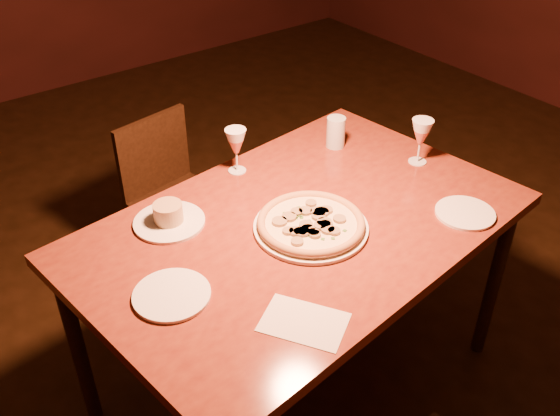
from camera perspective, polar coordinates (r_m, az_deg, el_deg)
floor at (r=2.54m, az=5.21°, el=-17.12°), size 7.00×7.00×0.00m
dining_table at (r=2.09m, az=1.89°, el=-2.86°), size 1.57×1.11×0.78m
chair_far at (r=2.87m, az=-9.80°, el=1.43°), size 0.43×0.43×0.77m
pizza_plate at (r=2.01m, az=2.85°, el=-1.45°), size 0.37×0.37×0.04m
ramekin_saucer at (r=2.06m, az=-10.14°, el=-0.84°), size 0.23×0.23×0.07m
wine_glass_far at (r=2.28m, az=-4.01°, el=5.25°), size 0.08×0.08×0.17m
wine_glass_right at (r=2.39m, az=12.70°, el=5.95°), size 0.08×0.08×0.18m
water_tumbler at (r=2.46m, az=5.12°, el=6.93°), size 0.07×0.07×0.12m
side_plate_left at (r=1.80m, az=-9.87°, el=-7.83°), size 0.22×0.22×0.01m
side_plate_near at (r=2.17m, az=16.57°, el=-0.45°), size 0.20×0.20×0.01m
menu_card at (r=1.71m, az=2.20°, el=-10.39°), size 0.25×0.27×0.00m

